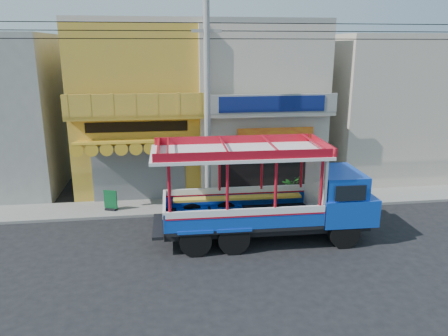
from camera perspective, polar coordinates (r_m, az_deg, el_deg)
name	(u,v)px	position (r m, az deg, el deg)	size (l,w,h in m)	color
ground	(244,242)	(16.45, 2.68, -9.65)	(90.00, 90.00, 0.00)	black
sidewalk	(228,204)	(20.06, 0.59, -4.67)	(30.00, 2.00, 0.12)	slate
shophouse_left	(139,106)	(22.79, -11.00, 8.01)	(6.00, 7.50, 8.24)	gold
shophouse_right	(255,104)	(23.26, 4.08, 8.40)	(6.00, 6.75, 8.24)	beige
party_pilaster	(204,116)	(19.77, -2.63, 6.83)	(0.35, 0.30, 8.00)	beige
filler_building_right	(379,107)	(25.71, 19.64, 7.54)	(6.00, 6.00, 7.60)	beige
utility_pole	(211,96)	(18.12, -1.73, 9.33)	(28.00, 0.26, 9.00)	gray
songthaew_truck	(280,193)	(16.22, 7.37, -3.27)	(8.05, 2.82, 3.74)	black
green_sign	(111,202)	(19.64, -14.59, -4.29)	(0.57, 0.42, 0.89)	black
potted_plant_a	(291,185)	(21.07, 8.68, -2.27)	(0.88, 0.76, 0.98)	#185418
potted_plant_b	(310,193)	(20.35, 11.13, -3.19)	(0.48, 0.39, 0.87)	#185418
potted_plant_c	(322,189)	(20.83, 12.70, -2.65)	(0.56, 0.56, 1.01)	#185418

